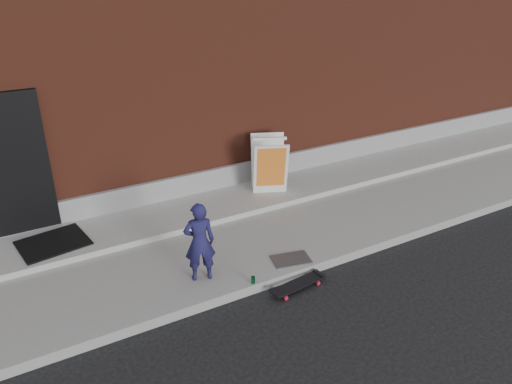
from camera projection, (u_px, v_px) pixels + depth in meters
ground at (256, 293)px, 7.00m from camera, size 80.00×80.00×0.00m
sidewalk at (212, 240)px, 8.15m from camera, size 20.00×3.00×0.15m
apron at (190, 211)px, 8.80m from camera, size 20.00×1.20×0.10m
building at (108, 41)px, 11.43m from camera, size 20.00×8.10×5.00m
child at (200, 242)px, 6.82m from camera, size 0.49×0.38×1.18m
skateboard at (298, 284)px, 7.06m from camera, size 0.87×0.31×0.10m
pizza_sign at (269, 165)px, 9.26m from camera, size 0.87×0.93×1.05m
soda_can at (253, 280)px, 6.94m from camera, size 0.07×0.07×0.11m
doormat at (53, 243)px, 7.72m from camera, size 1.09×0.94×0.03m
utility_plate at (291, 259)px, 7.49m from camera, size 0.63×0.48×0.02m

